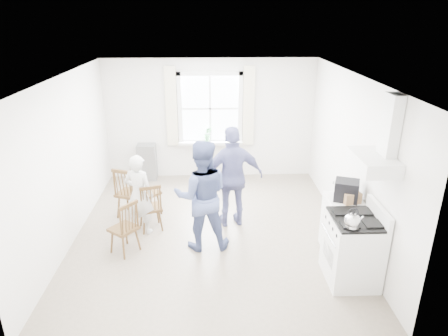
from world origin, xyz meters
TOP-DOWN VIEW (x-y plane):
  - room_shell at (0.00, 0.00)m, footprint 4.62×5.12m
  - window_assembly at (0.00, 2.45)m, footprint 1.88×0.24m
  - range_hood at (2.07, -1.35)m, footprint 0.45×0.76m
  - shelf_unit at (-1.40, 2.33)m, footprint 0.40×0.30m
  - gas_stove at (1.91, -1.35)m, footprint 0.68×0.76m
  - kettle at (1.76, -1.59)m, footprint 0.20×0.20m
  - low_cabinet at (1.98, -0.65)m, footprint 0.50×0.55m
  - stereo_stack at (1.98, -0.69)m, footprint 0.42×0.40m
  - cardboard_box at (2.02, -0.79)m, footprint 0.28×0.23m
  - windsor_chair_a at (-1.01, 0.04)m, footprint 0.46×0.45m
  - windsor_chair_b at (-1.23, 0.58)m, footprint 0.55×0.55m
  - windsor_chair_c at (-1.27, -0.62)m, footprint 0.51×0.51m
  - person_left at (-1.18, 0.05)m, footprint 0.64×0.64m
  - person_mid at (-0.15, -0.44)m, footprint 0.89×0.89m
  - person_right at (0.37, 0.26)m, footprint 1.19×1.19m
  - potted_plant at (-0.06, 2.36)m, footprint 0.19×0.19m
  - windsor_chair_d at (-1.51, 0.53)m, footprint 0.53×0.52m

SIDE VIEW (x-z plane):
  - shelf_unit at x=-1.40m, z-range 0.00..0.80m
  - low_cabinet at x=1.98m, z-range 0.00..0.90m
  - gas_stove at x=1.91m, z-range -0.08..1.04m
  - windsor_chair_a at x=-1.01m, z-range 0.10..0.96m
  - windsor_chair_c at x=-1.27m, z-range 0.10..0.97m
  - windsor_chair_b at x=-1.23m, z-range 0.10..1.04m
  - windsor_chair_d at x=-1.51m, z-range 0.11..1.07m
  - person_left at x=-1.18m, z-range 0.00..1.38m
  - person_mid at x=-0.15m, z-range 0.00..1.76m
  - person_right at x=0.37m, z-range 0.00..1.76m
  - cardboard_box at x=2.02m, z-range 0.90..1.06m
  - potted_plant at x=-0.06m, z-range 0.85..1.17m
  - kettle at x=1.76m, z-range 0.90..1.19m
  - stereo_stack at x=1.98m, z-range 0.90..1.20m
  - room_shell at x=0.00m, z-range -0.02..2.62m
  - window_assembly at x=0.00m, z-range 0.61..2.31m
  - range_hood at x=2.07m, z-range 1.43..2.37m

